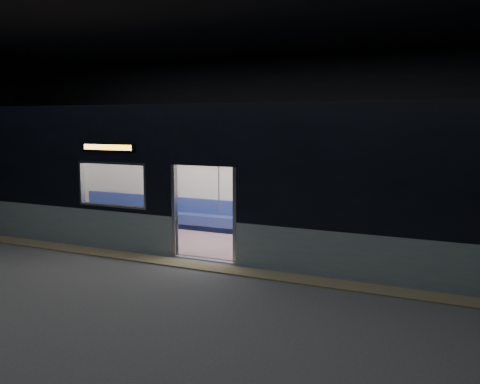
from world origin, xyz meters
The scene contains 7 objects.
station_floor centered at (0.00, 0.00, -0.01)m, with size 24.00×14.00×0.01m, color #47494C.
station_envelope centered at (0.00, 0.00, 3.66)m, with size 24.00×14.00×5.00m.
tactile_strip centered at (0.00, 0.55, 0.01)m, with size 22.80×0.50×0.03m, color #8C7F59.
metro_car centered at (0.00, 2.54, 1.85)m, with size 18.00×3.04×3.35m.
passenger centered at (3.96, 3.55, 0.85)m, with size 0.49×0.80×1.49m.
handbag centered at (3.95, 3.29, 0.71)m, with size 0.33×0.28×0.17m, color black.
transit_map centered at (3.68, 3.85, 1.50)m, with size 1.06×0.03×0.69m, color white.
Camera 1 is at (5.12, -8.35, 3.00)m, focal length 38.00 mm.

